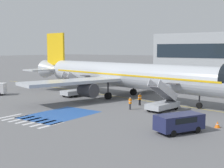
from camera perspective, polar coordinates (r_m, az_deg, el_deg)
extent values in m
plane|color=slate|center=(49.24, 4.44, -2.85)|extent=(600.00, 600.00, 0.00)
cube|color=gold|center=(50.34, 3.12, -2.63)|extent=(78.73, 12.15, 0.01)
cube|color=#2856A8|center=(38.46, -9.49, -5.54)|extent=(6.13, 8.87, 0.01)
cube|color=silver|center=(38.93, -18.36, -5.63)|extent=(0.44, 3.60, 0.01)
cube|color=silver|center=(37.98, -17.29, -5.89)|extent=(0.44, 3.60, 0.01)
cube|color=silver|center=(37.05, -16.17, -6.17)|extent=(0.44, 3.60, 0.01)
cube|color=silver|center=(36.13, -14.99, -6.45)|extent=(0.44, 3.60, 0.01)
cube|color=silver|center=(35.23, -13.74, -6.74)|extent=(0.44, 3.60, 0.01)
cube|color=silver|center=(34.34, -12.43, -7.05)|extent=(0.44, 3.60, 0.01)
cube|color=silver|center=(33.48, -11.05, -7.37)|extent=(0.44, 3.60, 0.01)
cylinder|color=#B7BCC4|center=(49.89, 3.14, 1.58)|extent=(35.79, 9.23, 3.93)
cone|color=#B7BCC4|center=(65.43, -10.65, 2.63)|extent=(6.40, 4.62, 3.77)
cube|color=#EAB214|center=(49.87, 3.14, 1.81)|extent=(32.99, 8.88, 0.24)
cube|color=#B7BCC4|center=(58.53, 6.18, 1.69)|extent=(4.90, 16.18, 0.44)
cylinder|color=#38383D|center=(56.70, 6.50, 0.23)|extent=(2.99, 2.46, 2.08)
cube|color=#B7BCC4|center=(46.50, -6.86, 0.47)|extent=(9.14, 16.81, 0.44)
cylinder|color=#38383D|center=(46.37, -4.41, -1.13)|extent=(2.99, 2.46, 2.08)
cube|color=#EAB214|center=(64.57, -10.27, 6.30)|extent=(5.50, 1.18, 6.39)
cube|color=#B7BCC4|center=(66.46, -7.28, 2.92)|extent=(4.44, 6.75, 0.24)
cube|color=#B7BCC4|center=(62.12, -12.70, 2.57)|extent=(4.44, 6.75, 0.24)
cylinder|color=#38383D|center=(42.96, 15.72, -1.91)|extent=(0.20, 0.20, 2.90)
cylinder|color=black|center=(43.19, 15.66, -3.81)|extent=(0.87, 0.40, 0.84)
cylinder|color=#38383D|center=(53.48, 3.94, -0.12)|extent=(0.24, 0.24, 2.58)
cylinder|color=black|center=(53.65, 3.93, -1.48)|extent=(1.18, 0.76, 1.10)
cylinder|color=#38383D|center=(49.02, -0.72, -0.70)|extent=(0.24, 0.24, 2.58)
cylinder|color=black|center=(49.19, -0.72, -2.19)|extent=(1.18, 0.76, 1.10)
cube|color=#ADB2BA|center=(40.70, 9.25, -3.87)|extent=(2.90, 5.08, 0.70)
cylinder|color=black|center=(42.65, 9.52, -3.89)|extent=(0.32, 0.73, 0.70)
cylinder|color=black|center=(41.63, 11.63, -4.18)|extent=(0.32, 0.73, 0.70)
cylinder|color=black|center=(39.98, 6.75, -4.53)|extent=(0.32, 0.73, 0.70)
cylinder|color=black|center=(38.89, 8.94, -4.87)|extent=(0.32, 0.73, 0.70)
cube|color=#4C4C51|center=(40.47, 9.29, -1.80)|extent=(2.04, 4.33, 2.42)
cube|color=#4C4C51|center=(42.19, 11.10, 0.06)|extent=(1.80, 1.34, 0.12)
cube|color=silver|center=(40.84, 8.42, -1.03)|extent=(0.74, 4.50, 3.11)
cube|color=silver|center=(39.97, 10.20, -1.23)|extent=(0.74, 4.50, 3.11)
cube|color=#ADB2BA|center=(52.85, -6.72, -1.47)|extent=(2.90, 5.08, 0.70)
cylinder|color=black|center=(54.67, -5.96, -1.57)|extent=(0.32, 0.73, 0.70)
cylinder|color=black|center=(53.25, -4.67, -1.77)|extent=(0.32, 0.73, 0.70)
cylinder|color=black|center=(52.61, -8.78, -1.92)|extent=(0.32, 0.73, 0.70)
cylinder|color=black|center=(51.14, -7.52, -2.14)|extent=(0.32, 0.73, 0.70)
cube|color=#4C4C51|center=(52.67, -6.74, 0.14)|extent=(2.04, 4.33, 2.43)
cube|color=#4C4C51|center=(54.01, -4.87, 1.54)|extent=(1.80, 1.34, 0.12)
cube|color=silver|center=(53.22, -7.27, 0.72)|extent=(0.74, 4.50, 3.12)
cube|color=silver|center=(52.02, -6.22, 0.60)|extent=(0.74, 4.50, 3.12)
cube|color=#38383D|center=(72.97, 8.90, 0.73)|extent=(3.64, 9.00, 0.60)
cube|color=silver|center=(76.96, 9.96, 1.38)|extent=(2.61, 2.24, 1.60)
cube|color=black|center=(77.85, 10.19, 1.67)|extent=(1.99, 0.30, 0.70)
cylinder|color=#B7BCC4|center=(72.47, 8.81, 1.91)|extent=(3.24, 6.30, 2.47)
cylinder|color=gold|center=(72.47, 8.81, 1.91)|extent=(2.54, 0.68, 2.52)
cylinder|color=black|center=(77.04, 9.02, 0.80)|extent=(0.40, 0.99, 0.96)
cylinder|color=black|center=(76.30, 10.70, 0.72)|extent=(0.40, 0.99, 0.96)
cylinder|color=black|center=(72.94, 7.88, 0.51)|extent=(0.40, 0.99, 0.96)
cylinder|color=black|center=(72.16, 9.65, 0.42)|extent=(0.40, 0.99, 0.96)
cylinder|color=black|center=(70.68, 7.20, 0.33)|extent=(0.40, 0.99, 0.96)
cylinder|color=black|center=(69.87, 9.02, 0.23)|extent=(0.40, 0.99, 0.96)
cylinder|color=black|center=(58.13, -19.42, -1.45)|extent=(0.63, 0.55, 0.64)
cube|color=#1E234C|center=(30.45, 12.18, -6.77)|extent=(3.96, 5.09, 1.45)
cube|color=black|center=(30.38, 12.19, -6.18)|extent=(3.04, 3.24, 0.52)
cylinder|color=black|center=(29.02, 11.12, -8.87)|extent=(0.47, 0.66, 0.64)
cylinder|color=black|center=(30.49, 8.87, -8.08)|extent=(0.47, 0.66, 0.64)
cylinder|color=black|center=(30.85, 15.38, -8.07)|extent=(0.47, 0.66, 0.64)
cylinder|color=black|center=(32.23, 13.06, -7.38)|extent=(0.47, 0.66, 0.64)
cylinder|color=black|center=(44.19, 5.00, -3.39)|extent=(0.14, 0.14, 0.81)
cylinder|color=black|center=(44.27, 5.19, -3.37)|extent=(0.14, 0.14, 0.81)
cube|color=orange|center=(44.11, 5.11, -2.45)|extent=(0.41, 0.47, 0.64)
cube|color=silver|center=(44.11, 5.11, -2.45)|extent=(0.42, 0.49, 0.06)
sphere|color=brown|center=(44.05, 5.11, -1.90)|extent=(0.22, 0.22, 0.22)
cylinder|color=#2D2D33|center=(41.10, 3.27, -4.14)|extent=(0.14, 0.14, 0.78)
cylinder|color=#2D2D33|center=(40.96, 3.40, -4.17)|extent=(0.14, 0.14, 0.78)
cube|color=orange|center=(40.91, 3.34, -3.19)|extent=(0.47, 0.37, 0.62)
cube|color=silver|center=(40.91, 3.34, -3.19)|extent=(0.49, 0.38, 0.06)
sphere|color=beige|center=(40.84, 3.35, -2.61)|extent=(0.21, 0.21, 0.21)
cone|color=orange|center=(33.49, 18.72, -7.02)|extent=(0.59, 0.59, 0.66)
cylinder|color=white|center=(33.48, 18.73, -6.96)|extent=(0.32, 0.32, 0.08)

